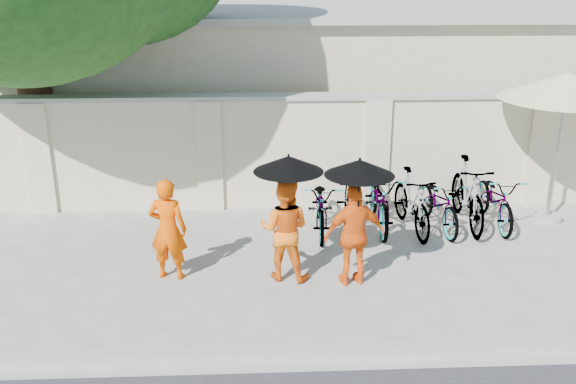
{
  "coord_description": "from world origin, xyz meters",
  "views": [
    {
      "loc": [
        -0.12,
        -7.97,
        4.26
      ],
      "look_at": [
        0.29,
        0.84,
        1.1
      ],
      "focal_mm": 40.0,
      "sensor_mm": 36.0,
      "label": 1
    }
  ],
  "objects_px": {
    "monk_left": "(168,229)",
    "monk_center": "(285,229)",
    "monk_right": "(355,235)",
    "patio_umbrella": "(567,88)"
  },
  "relations": [
    {
      "from": "monk_center",
      "to": "patio_umbrella",
      "type": "distance_m",
      "value": 5.33
    },
    {
      "from": "monk_right",
      "to": "patio_umbrella",
      "type": "xyz_separation_m",
      "value": [
        3.74,
        2.16,
        1.6
      ]
    },
    {
      "from": "monk_center",
      "to": "monk_right",
      "type": "relative_size",
      "value": 1.02
    },
    {
      "from": "monk_center",
      "to": "monk_left",
      "type": "bearing_deg",
      "value": 12.08
    },
    {
      "from": "monk_left",
      "to": "patio_umbrella",
      "type": "bearing_deg",
      "value": -152.64
    },
    {
      "from": "patio_umbrella",
      "to": "monk_center",
      "type": "bearing_deg",
      "value": -157.5
    },
    {
      "from": "monk_left",
      "to": "monk_center",
      "type": "bearing_deg",
      "value": -172.03
    },
    {
      "from": "monk_left",
      "to": "monk_center",
      "type": "relative_size",
      "value": 1.0
    },
    {
      "from": "monk_center",
      "to": "patio_umbrella",
      "type": "bearing_deg",
      "value": -142.4
    },
    {
      "from": "monk_center",
      "to": "monk_right",
      "type": "bearing_deg",
      "value": -177.79
    }
  ]
}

